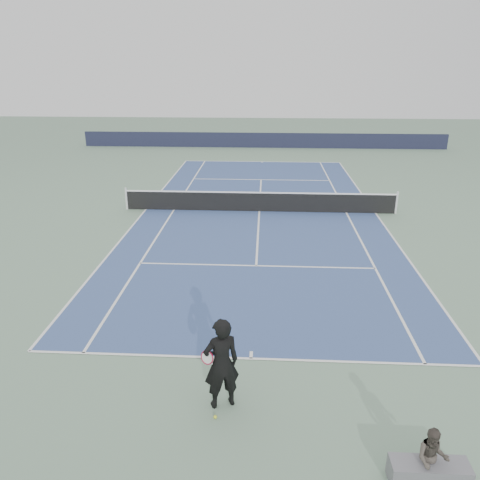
# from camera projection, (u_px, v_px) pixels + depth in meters

# --- Properties ---
(ground) EXTENTS (80.00, 80.00, 0.00)m
(ground) POSITION_uv_depth(u_px,v_px,m) (259.00, 211.00, 22.32)
(ground) COLOR slate
(court_surface) EXTENTS (10.97, 23.77, 0.01)m
(court_surface) POSITION_uv_depth(u_px,v_px,m) (259.00, 211.00, 22.32)
(court_surface) COLOR #364D80
(court_surface) RESTS_ON ground
(tennis_net) EXTENTS (12.90, 0.10, 1.07)m
(tennis_net) POSITION_uv_depth(u_px,v_px,m) (259.00, 201.00, 22.14)
(tennis_net) COLOR silver
(tennis_net) RESTS_ON ground
(windscreen_far) EXTENTS (30.00, 0.25, 1.20)m
(windscreen_far) POSITION_uv_depth(u_px,v_px,m) (263.00, 140.00, 38.79)
(windscreen_far) COLOR black
(windscreen_far) RESTS_ON ground
(tennis_player) EXTENTS (0.92, 0.80, 2.03)m
(tennis_player) POSITION_uv_depth(u_px,v_px,m) (221.00, 363.00, 9.39)
(tennis_player) COLOR black
(tennis_player) RESTS_ON ground
(tennis_ball) EXTENTS (0.07, 0.07, 0.07)m
(tennis_ball) POSITION_uv_depth(u_px,v_px,m) (215.00, 417.00, 9.35)
(tennis_ball) COLOR yellow
(tennis_ball) RESTS_ON ground
(spectator_bench) EXTENTS (1.37, 0.67, 1.13)m
(spectator_bench) POSITION_uv_depth(u_px,v_px,m) (430.00, 465.00, 7.80)
(spectator_bench) COLOR slate
(spectator_bench) RESTS_ON ground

